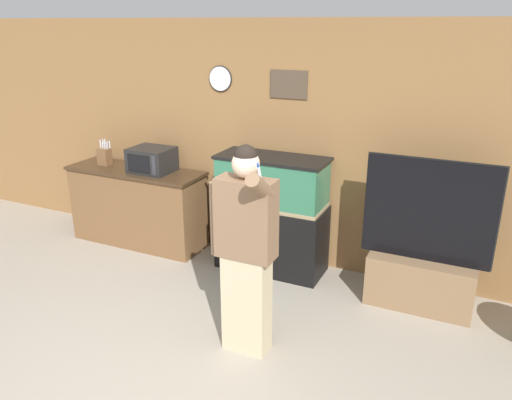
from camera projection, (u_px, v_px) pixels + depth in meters
The scene contains 8 objects.
ground_plane at pixel (145, 400), 3.57m from camera, with size 18.00×18.00×0.00m, color gray.
wall_back_paneled at pixel (284, 146), 5.34m from camera, with size 10.00×0.08×2.60m.
counter_island at pixel (138, 206), 6.00m from camera, with size 1.68×0.56×0.93m.
microwave at pixel (152, 160), 5.71m from camera, with size 0.47×0.40×0.28m.
knife_block at pixel (105, 156), 5.99m from camera, with size 0.14×0.12×0.31m.
aquarium_on_stand at pixel (272, 214), 5.29m from camera, with size 1.15×0.50×1.26m.
tv_on_stand at pixel (422, 265), 4.63m from camera, with size 1.16×0.40×1.44m.
person_standing at pixel (245, 249), 3.86m from camera, with size 0.54×0.41×1.73m.
Camera 1 is at (1.95, -2.27, 2.56)m, focal length 35.00 mm.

